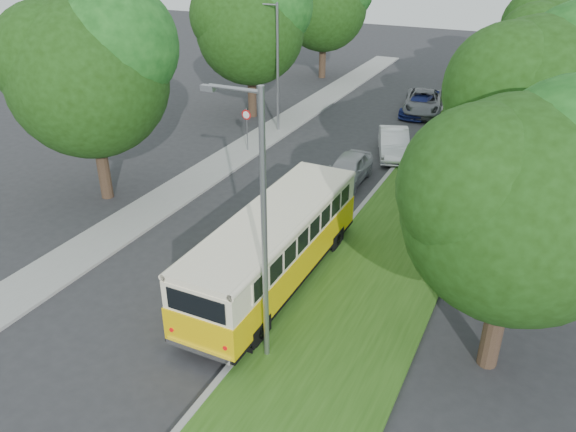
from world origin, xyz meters
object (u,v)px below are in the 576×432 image
at_px(lamppost_near, 261,225).
at_px(car_grey, 423,102).
at_px(lamppost_far, 276,63).
at_px(car_silver, 348,169).
at_px(car_blue, 419,105).
at_px(vintage_bus, 275,249).
at_px(car_white, 394,143).

xyz_separation_m(lamppost_near, car_grey, (-1.71, 26.20, -3.63)).
bearing_deg(lamppost_far, car_silver, -39.57).
xyz_separation_m(lamppost_near, car_blue, (-1.83, 25.66, -3.75)).
bearing_deg(car_grey, car_silver, -102.64).
xyz_separation_m(vintage_bus, car_grey, (-0.30, 22.70, -0.67)).
xyz_separation_m(lamppost_far, car_silver, (6.71, -5.55, -3.42)).
bearing_deg(vintage_bus, car_grey, 90.97).
relative_size(lamppost_near, car_silver, 1.95).
height_order(lamppost_far, car_blue, lamppost_far).
height_order(car_silver, car_blue, car_silver).
relative_size(vintage_bus, car_grey, 1.79).
bearing_deg(car_grey, lamppost_near, -96.83).
xyz_separation_m(lamppost_far, car_grey, (7.19, 7.70, -3.38)).
bearing_deg(car_white, car_grey, 73.90).
bearing_deg(lamppost_far, lamppost_near, -64.29).
bearing_deg(car_grey, vintage_bus, -99.82).
height_order(lamppost_far, vintage_bus, lamppost_far).
height_order(lamppost_far, car_white, lamppost_far).
xyz_separation_m(vintage_bus, car_white, (0.21, 13.97, -0.69)).
relative_size(lamppost_near, car_grey, 1.51).
relative_size(vintage_bus, car_silver, 2.31).
relative_size(car_silver, car_grey, 0.77).
xyz_separation_m(car_white, car_blue, (-0.62, 8.19, -0.10)).
relative_size(lamppost_near, car_white, 1.83).
bearing_deg(lamppost_far, car_grey, 46.96).
bearing_deg(car_silver, car_blue, 86.97).
xyz_separation_m(car_blue, car_grey, (0.12, 0.54, 0.12)).
bearing_deg(lamppost_near, car_blue, 94.08).
height_order(vintage_bus, car_grey, vintage_bus).
relative_size(car_blue, car_grey, 0.80).
distance_m(lamppost_near, lamppost_far, 20.53).
height_order(lamppost_near, vintage_bus, lamppost_near).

